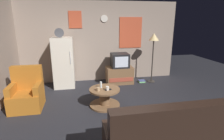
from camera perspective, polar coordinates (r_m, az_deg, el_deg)
The scene contains 14 objects.
ground_plane at distance 3.97m, azimuth 0.45°, elevation -14.12°, with size 12.00×12.00×0.00m, color #232328.
wall_with_art at distance 5.91m, azimuth -4.06°, elevation 9.04°, with size 5.20×0.12×2.57m.
fridge at distance 5.51m, azimuth -15.36°, elevation 2.35°, with size 0.60×0.62×1.77m.
tv_stand at distance 5.74m, azimuth 2.42°, elevation -1.60°, with size 0.84×0.53×0.53m.
crt_tv at distance 5.62m, azimuth 2.53°, elevation 3.15°, with size 0.54×0.51×0.44m.
standing_lamp at distance 5.77m, azimuth 13.31°, elevation 9.16°, with size 0.32×0.32×1.59m.
coffee_table at distance 4.24m, azimuth -2.37°, elevation -8.78°, with size 0.72×0.72×0.43m.
wine_glass at distance 4.20m, azimuth -3.61°, elevation -4.75°, with size 0.05×0.05×0.15m, color silver.
mug_ceramic_white at distance 4.06m, azimuth -1.52°, elevation -5.92°, with size 0.08×0.08×0.09m, color silver.
mug_ceramic_tan at distance 4.03m, azimuth -4.49°, elevation -6.15°, with size 0.08×0.08×0.09m, color tan.
remote_control at distance 4.08m, azimuth -1.25°, elevation -6.36°, with size 0.15×0.04×0.02m, color black.
armchair at distance 4.56m, azimuth -25.78°, elevation -6.96°, with size 0.68×0.68×0.96m.
couch at distance 2.91m, azimuth 15.96°, elevation -19.80°, with size 1.70×0.80×0.92m.
book_stack at distance 5.94m, azimuth 9.55°, elevation -3.57°, with size 0.21×0.16×0.07m.
Camera 1 is at (-0.66, -3.38, 1.97)m, focal length 28.33 mm.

